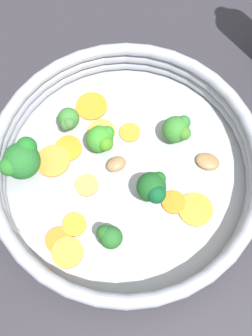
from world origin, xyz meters
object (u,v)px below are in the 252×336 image
object	(u,v)px
carrot_slice_3	(174,202)
carrot_slice_9	(196,209)
carrot_slice_6	(68,148)
broccoli_floret_1	(109,236)
carrot_slice_4	(68,252)
mushroom_piece_1	(116,164)
carrot_slice_5	(102,132)
skillet	(126,173)
carrot_slice_1	(75,224)
broccoli_floret_0	(101,139)
broccoli_floret_5	(21,160)
carrot_slice_7	(59,240)
broccoli_floret_3	(153,188)
carrot_slice_10	(87,185)
mushroom_piece_0	(208,161)
broccoli_floret_4	(68,120)
broccoli_floret_2	(177,129)
carrot_slice_0	(92,106)
carrot_slice_2	(130,132)
carrot_slice_8	(53,161)

from	to	relation	value
carrot_slice_3	carrot_slice_9	bearing A→B (deg)	149.80
carrot_slice_6	broccoli_floret_1	world-z (taller)	broccoli_floret_1
carrot_slice_4	mushroom_piece_1	size ratio (longest dim) A/B	1.44
carrot_slice_5	carrot_slice_9	bearing A→B (deg)	126.91
skillet	carrot_slice_1	size ratio (longest dim) A/B	10.97
broccoli_floret_0	broccoli_floret_5	xyz separation A→B (m)	(0.10, 0.01, 0.01)
carrot_slice_5	carrot_slice_7	xyz separation A→B (m)	(0.08, 0.14, -0.00)
broccoli_floret_0	broccoli_floret_5	distance (m)	0.11
carrot_slice_1	mushroom_piece_1	xyz separation A→B (m)	(-0.07, -0.07, 0.00)
carrot_slice_6	mushroom_piece_1	xyz separation A→B (m)	(-0.06, 0.04, 0.00)
carrot_slice_4	carrot_slice_9	size ratio (longest dim) A/B	0.89
carrot_slice_6	carrot_slice_5	bearing A→B (deg)	-162.83
carrot_slice_5	mushroom_piece_1	xyz separation A→B (m)	(-0.01, 0.05, 0.00)
carrot_slice_6	broccoli_floret_3	world-z (taller)	broccoli_floret_3
carrot_slice_1	carrot_slice_10	xyz separation A→B (m)	(-0.02, -0.05, 0.00)
carrot_slice_5	mushroom_piece_0	world-z (taller)	mushroom_piece_0
mushroom_piece_1	broccoli_floret_1	bearing A→B (deg)	74.16
broccoli_floret_4	mushroom_piece_0	world-z (taller)	broccoli_floret_4
broccoli_floret_1	broccoli_floret_2	xyz separation A→B (m)	(-0.11, -0.12, 0.00)
carrot_slice_0	broccoli_floret_3	bearing A→B (deg)	110.61
broccoli_floret_4	carrot_slice_0	bearing A→B (deg)	-141.28
carrot_slice_7	carrot_slice_9	size ratio (longest dim) A/B	0.76
carrot_slice_0	carrot_slice_4	xyz separation A→B (m)	(0.06, 0.20, 0.00)
carrot_slice_0	carrot_slice_9	world-z (taller)	same
carrot_slice_4	broccoli_floret_3	size ratio (longest dim) A/B	0.77
carrot_slice_2	broccoli_floret_2	distance (m)	0.07
carrot_slice_5	broccoli_floret_1	bearing A→B (deg)	83.66
skillet	broccoli_floret_4	size ratio (longest dim) A/B	8.72
carrot_slice_10	carrot_slice_9	bearing A→B (deg)	155.72
carrot_slice_0	broccoli_floret_3	world-z (taller)	broccoli_floret_3
carrot_slice_8	skillet	bearing A→B (deg)	160.01
broccoli_floret_5	broccoli_floret_0	bearing A→B (deg)	-172.68
carrot_slice_3	carrot_slice_10	size ratio (longest dim) A/B	1.02
carrot_slice_8	carrot_slice_4	bearing A→B (deg)	90.87
carrot_slice_1	broccoli_floret_3	world-z (taller)	broccoli_floret_3
broccoli_floret_2	mushroom_piece_0	xyz separation A→B (m)	(-0.03, 0.05, -0.02)
carrot_slice_8	mushroom_piece_1	xyz separation A→B (m)	(-0.08, 0.02, 0.00)
carrot_slice_3	mushroom_piece_0	bearing A→B (deg)	-141.83
broccoli_floret_4	mushroom_piece_0	xyz separation A→B (m)	(-0.17, 0.09, -0.02)
broccoli_floret_0	mushroom_piece_0	xyz separation A→B (m)	(-0.13, 0.05, -0.02)
carrot_slice_5	broccoli_floret_2	bearing A→B (deg)	164.73
mushroom_piece_0	mushroom_piece_1	xyz separation A→B (m)	(0.12, -0.02, 0.00)
carrot_slice_1	broccoli_floret_0	size ratio (longest dim) A/B	0.73
carrot_slice_3	broccoli_floret_2	distance (m)	0.10
carrot_slice_1	carrot_slice_3	size ratio (longest dim) A/B	0.97
carrot_slice_0	broccoli_floret_4	size ratio (longest dim) A/B	1.17
carrot_slice_2	carrot_slice_9	distance (m)	0.14
carrot_slice_7	carrot_slice_8	xyz separation A→B (m)	(-0.01, -0.11, 0.00)
carrot_slice_10	carrot_slice_8	bearing A→B (deg)	-47.59
skillet	carrot_slice_0	world-z (taller)	carrot_slice_0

